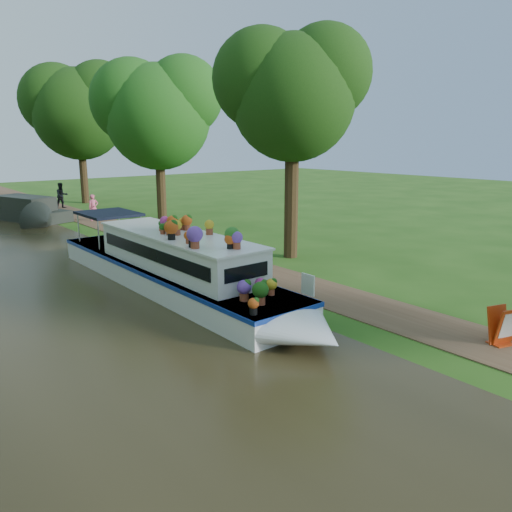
# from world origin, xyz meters

# --- Properties ---
(ground) EXTENTS (100.00, 100.00, 0.00)m
(ground) POSITION_xyz_m (0.00, 0.00, 0.00)
(ground) COLOR #234D13
(ground) RESTS_ON ground
(canal_water) EXTENTS (10.00, 100.00, 0.02)m
(canal_water) POSITION_xyz_m (-6.00, 0.00, 0.01)
(canal_water) COLOR black
(canal_water) RESTS_ON ground
(towpath) EXTENTS (2.20, 100.00, 0.03)m
(towpath) POSITION_xyz_m (1.20, 0.00, 0.01)
(towpath) COLOR #503825
(towpath) RESTS_ON ground
(plant_boat) EXTENTS (2.29, 13.52, 2.28)m
(plant_boat) POSITION_xyz_m (-2.25, 1.67, 0.85)
(plant_boat) COLOR white
(plant_boat) RESTS_ON canal_water
(tree_near_overhang) EXTENTS (5.52, 5.28, 8.99)m
(tree_near_overhang) POSITION_xyz_m (3.79, 3.06, 6.60)
(tree_near_overhang) COLOR black
(tree_near_overhang) RESTS_ON ground
(tree_near_mid) EXTENTS (6.90, 6.60, 9.40)m
(tree_near_mid) POSITION_xyz_m (4.48, 15.08, 6.44)
(tree_near_mid) COLOR black
(tree_near_mid) RESTS_ON ground
(tree_near_far) EXTENTS (7.59, 7.26, 10.30)m
(tree_near_far) POSITION_xyz_m (3.98, 26.09, 7.05)
(tree_near_far) COLOR black
(tree_near_far) RESTS_ON ground
(second_boat) EXTENTS (4.06, 7.87, 1.44)m
(second_boat) POSITION_xyz_m (-1.94, 19.91, 0.58)
(second_boat) COLOR black
(second_boat) RESTS_ON canal_water
(sandwich_board) EXTENTS (0.60, 0.60, 0.90)m
(sandwich_board) POSITION_xyz_m (1.45, -6.74, 0.44)
(sandwich_board) COLOR #B4330C
(sandwich_board) RESTS_ON towpath
(pedestrian_pink) EXTENTS (0.60, 0.43, 1.55)m
(pedestrian_pink) POSITION_xyz_m (1.12, 17.08, 0.80)
(pedestrian_pink) COLOR #D7587F
(pedestrian_pink) RESTS_ON towpath
(pedestrian_dark) EXTENTS (0.90, 0.72, 1.76)m
(pedestrian_dark) POSITION_xyz_m (1.56, 23.90, 0.91)
(pedestrian_dark) COLOR black
(pedestrian_dark) RESTS_ON towpath
(verge_plant) EXTENTS (0.48, 0.43, 0.47)m
(verge_plant) POSITION_xyz_m (-0.15, 4.02, 0.24)
(verge_plant) COLOR #256D20
(verge_plant) RESTS_ON ground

